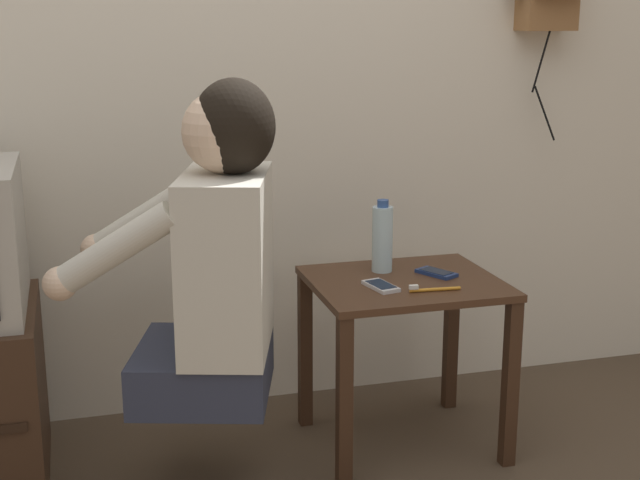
{
  "coord_description": "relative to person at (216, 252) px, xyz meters",
  "views": [
    {
      "loc": [
        -0.51,
        -1.87,
        1.3
      ],
      "look_at": [
        0.16,
        0.48,
        0.69
      ],
      "focal_mm": 50.0,
      "sensor_mm": 36.0,
      "label": 1
    }
  ],
  "objects": [
    {
      "name": "side_table",
      "position": [
        0.59,
        0.11,
        -0.26
      ],
      "size": [
        0.56,
        0.48,
        0.53
      ],
      "color": "#422819",
      "rests_on": "ground_plane"
    },
    {
      "name": "wall_back",
      "position": [
        0.15,
        0.59,
        0.58
      ],
      "size": [
        6.8,
        0.05,
        2.55
      ],
      "color": "silver",
      "rests_on": "ground_plane"
    },
    {
      "name": "toothbrush",
      "position": [
        0.61,
        -0.02,
        -0.15
      ],
      "size": [
        0.15,
        0.02,
        0.02
      ],
      "rotation": [
        0.0,
        0.0,
        1.49
      ],
      "color": "orange",
      "rests_on": "side_table"
    },
    {
      "name": "person",
      "position": [
        0.0,
        0.0,
        0.0
      ],
      "size": [
        0.64,
        0.55,
        0.87
      ],
      "rotation": [
        0.0,
        0.0,
        1.28
      ],
      "color": "#2D3347",
      "rests_on": "ground_plane"
    },
    {
      "name": "cell_phone_held",
      "position": [
        0.49,
        0.05,
        -0.15
      ],
      "size": [
        0.08,
        0.13,
        0.01
      ],
      "rotation": [
        0.0,
        0.0,
        0.21
      ],
      "color": "silver",
      "rests_on": "side_table"
    },
    {
      "name": "cell_phone_spare",
      "position": [
        0.7,
        0.13,
        -0.15
      ],
      "size": [
        0.11,
        0.14,
        0.01
      ],
      "rotation": [
        0.0,
        0.0,
        0.49
      ],
      "color": "navy",
      "rests_on": "side_table"
    },
    {
      "name": "water_bottle",
      "position": [
        0.55,
        0.22,
        -0.05
      ],
      "size": [
        0.06,
        0.06,
        0.23
      ],
      "color": "silver",
      "rests_on": "side_table"
    }
  ]
}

